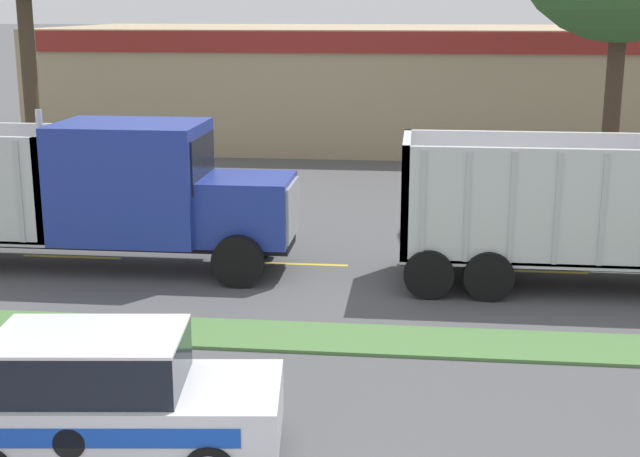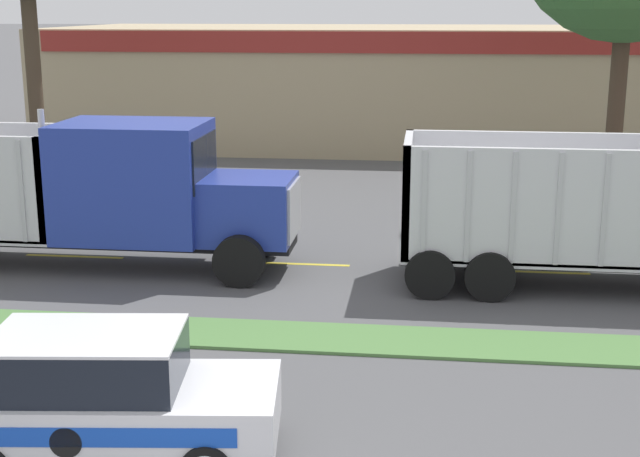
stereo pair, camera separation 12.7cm
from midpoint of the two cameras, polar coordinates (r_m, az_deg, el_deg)
The scene contains 7 objects.
grass_verge at distance 16.13m, azimuth -1.97°, elevation -6.93°, with size 120.00×1.44×0.06m, color #517F42.
centre_line_3 at distance 22.05m, azimuth -15.74°, elevation -1.76°, with size 2.40×0.14×0.01m, color yellow.
centre_line_4 at distance 20.65m, azimuth -1.70°, elevation -2.28°, with size 2.40×0.14×0.01m, color yellow.
centre_line_5 at distance 20.62m, azimuth 13.34°, elevation -2.69°, with size 2.40×0.14×0.01m, color yellow.
dump_truck_lead at distance 20.78m, azimuth -14.87°, elevation 2.16°, with size 11.81×2.63×3.67m.
rally_car at distance 12.05m, azimuth -13.86°, elevation -10.42°, with size 4.53×2.25×1.79m.
store_building_backdrop at distance 40.36m, azimuth 9.55°, elevation 9.09°, with size 36.30×12.10×4.94m.
Camera 1 is at (2.16, -7.14, 5.79)m, focal length 50.00 mm.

